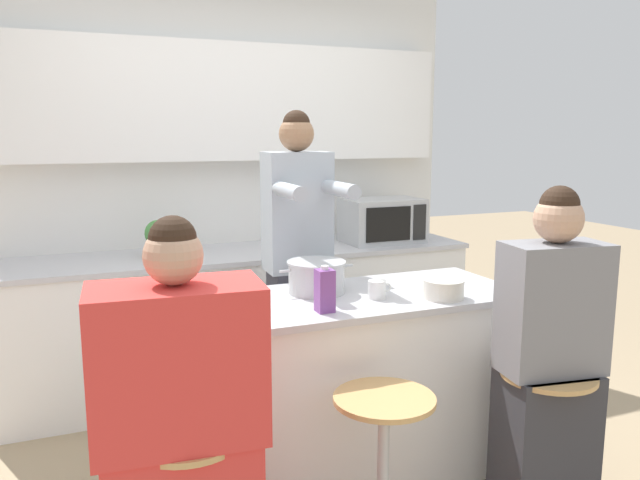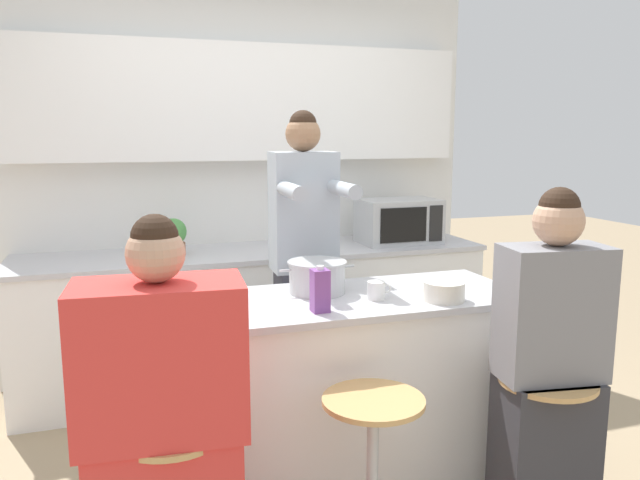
{
  "view_description": "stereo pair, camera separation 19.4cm",
  "coord_description": "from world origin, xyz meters",
  "px_view_note": "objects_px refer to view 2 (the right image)",
  "views": [
    {
      "loc": [
        -1.04,
        -2.44,
        1.63
      ],
      "look_at": [
        0.0,
        0.06,
        1.16
      ],
      "focal_mm": 35.0,
      "sensor_mm": 36.0,
      "label": 1
    },
    {
      "loc": [
        -0.86,
        -2.51,
        1.63
      ],
      "look_at": [
        0.0,
        0.06,
        1.16
      ],
      "focal_mm": 35.0,
      "sensor_mm": 36.0,
      "label": 2
    }
  ],
  "objects_px": {
    "bar_stool_rightmost": "(543,451)",
    "coffee_cup_far": "(196,297)",
    "banana_bunch": "(437,284)",
    "person_wrapped_blanket": "(164,443)",
    "person_seated_near": "(548,383)",
    "person_cooking": "(304,279)",
    "coffee_cup_near": "(376,290)",
    "cooking_pot": "(317,277)",
    "bar_stool_center": "(372,475)",
    "microwave": "(399,221)",
    "kitchen_island": "(325,395)",
    "juice_carton": "(320,290)",
    "potted_plant": "(173,236)",
    "fruit_bowl": "(444,291)"
  },
  "relations": [
    {
      "from": "fruit_bowl",
      "to": "microwave",
      "type": "relative_size",
      "value": 0.34
    },
    {
      "from": "person_cooking",
      "to": "microwave",
      "type": "height_order",
      "value": "person_cooking"
    },
    {
      "from": "bar_stool_center",
      "to": "person_wrapped_blanket",
      "type": "xyz_separation_m",
      "value": [
        -0.75,
        -0.04,
        0.27
      ]
    },
    {
      "from": "kitchen_island",
      "to": "potted_plant",
      "type": "relative_size",
      "value": 7.93
    },
    {
      "from": "bar_stool_center",
      "to": "person_seated_near",
      "type": "bearing_deg",
      "value": -2.82
    },
    {
      "from": "coffee_cup_far",
      "to": "fruit_bowl",
      "type": "bearing_deg",
      "value": -11.61
    },
    {
      "from": "coffee_cup_far",
      "to": "person_seated_near",
      "type": "bearing_deg",
      "value": -25.05
    },
    {
      "from": "person_wrapped_blanket",
      "to": "kitchen_island",
      "type": "bearing_deg",
      "value": 42.75
    },
    {
      "from": "bar_stool_center",
      "to": "juice_carton",
      "type": "height_order",
      "value": "juice_carton"
    },
    {
      "from": "coffee_cup_far",
      "to": "juice_carton",
      "type": "bearing_deg",
      "value": -23.42
    },
    {
      "from": "person_wrapped_blanket",
      "to": "potted_plant",
      "type": "height_order",
      "value": "person_wrapped_blanket"
    },
    {
      "from": "bar_stool_rightmost",
      "to": "coffee_cup_near",
      "type": "height_order",
      "value": "coffee_cup_near"
    },
    {
      "from": "person_wrapped_blanket",
      "to": "coffee_cup_far",
      "type": "distance_m",
      "value": 0.7
    },
    {
      "from": "kitchen_island",
      "to": "juice_carton",
      "type": "relative_size",
      "value": 9.45
    },
    {
      "from": "person_seated_near",
      "to": "coffee_cup_far",
      "type": "relative_size",
      "value": 12.11
    },
    {
      "from": "bar_stool_center",
      "to": "microwave",
      "type": "distance_m",
      "value": 2.2
    },
    {
      "from": "kitchen_island",
      "to": "person_wrapped_blanket",
      "type": "height_order",
      "value": "person_wrapped_blanket"
    },
    {
      "from": "bar_stool_rightmost",
      "to": "banana_bunch",
      "type": "xyz_separation_m",
      "value": [
        -0.16,
        0.6,
        0.56
      ]
    },
    {
      "from": "kitchen_island",
      "to": "person_cooking",
      "type": "bearing_deg",
      "value": 83.09
    },
    {
      "from": "person_cooking",
      "to": "kitchen_island",
      "type": "bearing_deg",
      "value": -94.64
    },
    {
      "from": "microwave",
      "to": "bar_stool_center",
      "type": "bearing_deg",
      "value": -117.82
    },
    {
      "from": "microwave",
      "to": "person_cooking",
      "type": "bearing_deg",
      "value": -139.25
    },
    {
      "from": "person_cooking",
      "to": "coffee_cup_near",
      "type": "bearing_deg",
      "value": -74.14
    },
    {
      "from": "person_cooking",
      "to": "coffee_cup_near",
      "type": "distance_m",
      "value": 0.62
    },
    {
      "from": "fruit_bowl",
      "to": "banana_bunch",
      "type": "relative_size",
      "value": 1.21
    },
    {
      "from": "bar_stool_rightmost",
      "to": "person_wrapped_blanket",
      "type": "distance_m",
      "value": 1.49
    },
    {
      "from": "coffee_cup_near",
      "to": "potted_plant",
      "type": "bearing_deg",
      "value": 116.85
    },
    {
      "from": "coffee_cup_near",
      "to": "juice_carton",
      "type": "height_order",
      "value": "juice_carton"
    },
    {
      "from": "banana_bunch",
      "to": "microwave",
      "type": "height_order",
      "value": "microwave"
    },
    {
      "from": "coffee_cup_far",
      "to": "banana_bunch",
      "type": "xyz_separation_m",
      "value": [
        1.11,
        -0.01,
        -0.03
      ]
    },
    {
      "from": "fruit_bowl",
      "to": "potted_plant",
      "type": "distance_m",
      "value": 1.84
    },
    {
      "from": "banana_bunch",
      "to": "person_wrapped_blanket",
      "type": "bearing_deg",
      "value": -155.57
    },
    {
      "from": "person_wrapped_blanket",
      "to": "potted_plant",
      "type": "bearing_deg",
      "value": 87.97
    },
    {
      "from": "bar_stool_rightmost",
      "to": "cooking_pot",
      "type": "height_order",
      "value": "cooking_pot"
    },
    {
      "from": "person_seated_near",
      "to": "potted_plant",
      "type": "distance_m",
      "value": 2.33
    },
    {
      "from": "person_seated_near",
      "to": "cooking_pot",
      "type": "bearing_deg",
      "value": 145.12
    },
    {
      "from": "banana_bunch",
      "to": "microwave",
      "type": "xyz_separation_m",
      "value": [
        0.42,
        1.3,
        0.1
      ]
    },
    {
      "from": "fruit_bowl",
      "to": "banana_bunch",
      "type": "xyz_separation_m",
      "value": [
        0.08,
        0.2,
        -0.02
      ]
    },
    {
      "from": "bar_stool_center",
      "to": "banana_bunch",
      "type": "relative_size",
      "value": 4.59
    },
    {
      "from": "bar_stool_rightmost",
      "to": "coffee_cup_far",
      "type": "height_order",
      "value": "coffee_cup_far"
    },
    {
      "from": "person_seated_near",
      "to": "microwave",
      "type": "xyz_separation_m",
      "value": [
        0.25,
        1.89,
        0.38
      ]
    },
    {
      "from": "bar_stool_center",
      "to": "coffee_cup_near",
      "type": "bearing_deg",
      "value": 65.79
    },
    {
      "from": "juice_carton",
      "to": "potted_plant",
      "type": "xyz_separation_m",
      "value": [
        -0.44,
        1.54,
        0.0
      ]
    },
    {
      "from": "cooking_pot",
      "to": "potted_plant",
      "type": "xyz_separation_m",
      "value": [
        -0.52,
        1.24,
        0.02
      ]
    },
    {
      "from": "coffee_cup_far",
      "to": "cooking_pot",
      "type": "bearing_deg",
      "value": 9.26
    },
    {
      "from": "kitchen_island",
      "to": "microwave",
      "type": "bearing_deg",
      "value": 53.14
    },
    {
      "from": "bar_stool_rightmost",
      "to": "microwave",
      "type": "relative_size",
      "value": 1.28
    },
    {
      "from": "bar_stool_center",
      "to": "microwave",
      "type": "bearing_deg",
      "value": 62.18
    },
    {
      "from": "kitchen_island",
      "to": "cooking_pot",
      "type": "bearing_deg",
      "value": 89.16
    },
    {
      "from": "juice_carton",
      "to": "person_wrapped_blanket",
      "type": "bearing_deg",
      "value": -148.97
    }
  ]
}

